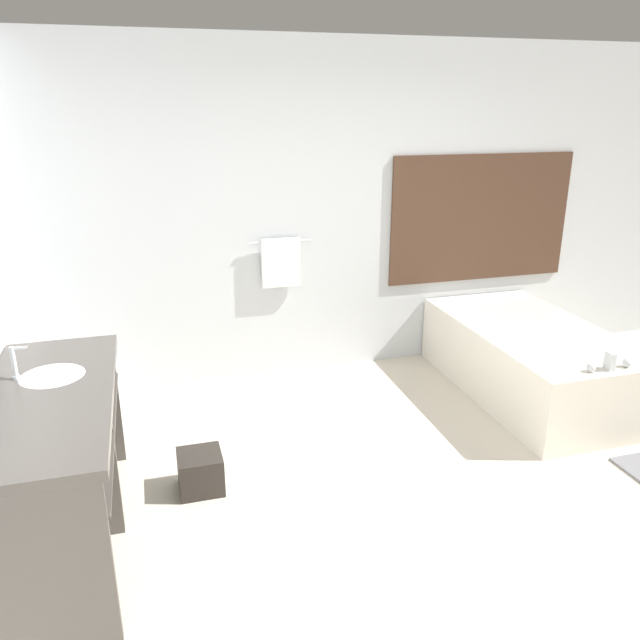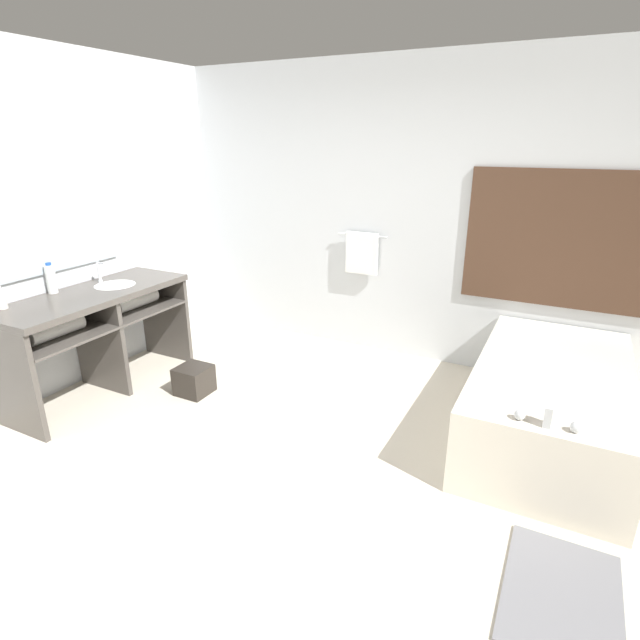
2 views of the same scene
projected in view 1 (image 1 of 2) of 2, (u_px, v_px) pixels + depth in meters
The scene contains 6 objects.
ground_plane at pixel (420, 518), 3.51m from camera, with size 16.00×16.00×0.00m, color beige.
wall_back_with_blinds at pixel (320, 214), 5.10m from camera, with size 7.40×0.13×2.70m.
vanity_counter at pixel (55, 434), 3.14m from camera, with size 0.62×1.56×0.86m.
sink_faucet at pixel (15, 364), 3.19m from camera, with size 0.09×0.04×0.18m.
bathtub at pixel (531, 357), 4.94m from camera, with size 0.99×1.87×0.67m.
waste_bin at pixel (200, 472), 3.74m from camera, with size 0.26×0.26×0.24m.
Camera 1 is at (-1.35, -2.67, 2.21)m, focal length 35.00 mm.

